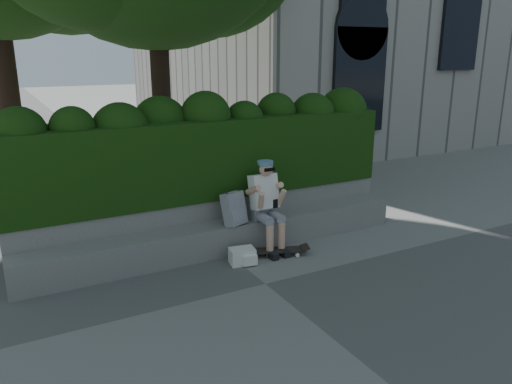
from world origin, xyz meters
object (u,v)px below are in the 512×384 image
person (266,202)px  backpack_ground (242,256)px  skateboard (276,251)px  backpack_plaid (234,209)px

person → backpack_ground: size_ratio=3.91×
skateboard → backpack_plaid: (-0.49, 0.40, 0.62)m
backpack_ground → backpack_plaid: bearing=88.9°
backpack_ground → person: bearing=40.5°
skateboard → backpack_plaid: backpack_plaid is taller
skateboard → backpack_ground: bearing=-157.2°
skateboard → backpack_ground: size_ratio=2.59×
person → skateboard: size_ratio=1.51×
backpack_plaid → backpack_ground: (-0.08, -0.42, -0.58)m
skateboard → backpack_ground: backpack_ground is taller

